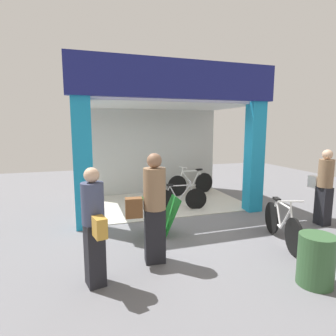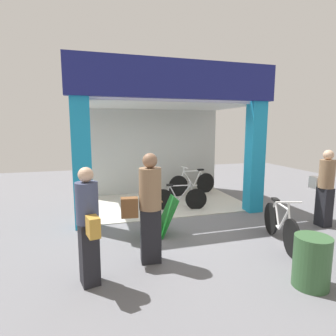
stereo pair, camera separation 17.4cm
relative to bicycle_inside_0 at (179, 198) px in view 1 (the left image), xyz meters
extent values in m
plane|color=slate|center=(-0.30, -0.63, -0.32)|extent=(17.40, 17.40, 0.00)
cube|color=beige|center=(-0.30, 0.78, -0.31)|extent=(4.70, 2.82, 0.02)
cube|color=#B7B7B2|center=(-0.30, 2.19, 1.11)|extent=(4.70, 0.12, 2.86)
cube|color=#198CBF|center=(-2.45, -0.63, 1.11)|extent=(0.40, 0.36, 2.86)
cube|color=#198CBF|center=(1.85, -0.63, 1.11)|extent=(0.40, 0.36, 2.86)
cube|color=navy|center=(-0.30, -0.78, 2.96)|extent=(4.90, 0.20, 0.85)
cube|color=silver|center=(-0.30, 0.78, 2.51)|extent=(4.70, 2.82, 0.06)
cylinder|color=black|center=(-0.43, 0.09, -0.03)|extent=(0.57, 0.16, 0.58)
cylinder|color=black|center=(0.44, -0.10, -0.03)|extent=(0.57, 0.16, 0.58)
cylinder|color=silver|center=(-0.23, 0.05, -0.06)|extent=(0.39, 0.11, 0.07)
cylinder|color=silver|center=(-0.15, 0.03, 0.13)|extent=(0.25, 0.08, 0.43)
cylinder|color=silver|center=(0.12, -0.03, 0.14)|extent=(0.35, 0.11, 0.45)
cylinder|color=silver|center=(0.01, 0.00, 0.35)|extent=(0.55, 0.15, 0.05)
cylinder|color=silver|center=(-0.34, 0.07, 0.15)|extent=(0.19, 0.07, 0.39)
cylinder|color=silver|center=(0.35, -0.08, 0.16)|extent=(0.18, 0.07, 0.40)
cylinder|color=silver|center=(0.28, -0.06, 0.41)|extent=(0.05, 0.04, 0.12)
cylinder|color=silver|center=(0.27, -0.06, 0.47)|extent=(0.11, 0.40, 0.03)
cube|color=black|center=(-0.26, 0.06, 0.37)|extent=(0.19, 0.12, 0.04)
cylinder|color=black|center=(1.47, 1.59, 0.02)|extent=(0.68, 0.17, 0.68)
cylinder|color=black|center=(0.43, 1.39, 0.02)|extent=(0.68, 0.17, 0.68)
cylinder|color=white|center=(1.22, 1.54, -0.01)|extent=(0.46, 0.12, 0.09)
cylinder|color=white|center=(1.13, 1.53, 0.21)|extent=(0.30, 0.09, 0.51)
cylinder|color=white|center=(0.81, 1.47, 0.22)|extent=(0.42, 0.11, 0.54)
cylinder|color=white|center=(0.94, 1.49, 0.47)|extent=(0.65, 0.16, 0.05)
cylinder|color=white|center=(1.35, 1.57, 0.24)|extent=(0.23, 0.08, 0.46)
cylinder|color=white|center=(0.53, 1.41, 0.25)|extent=(0.21, 0.07, 0.47)
cylinder|color=white|center=(0.63, 1.43, 0.55)|extent=(0.06, 0.05, 0.14)
cylinder|color=white|center=(0.64, 1.43, 0.62)|extent=(0.12, 0.47, 0.03)
cube|color=black|center=(1.26, 1.55, 0.49)|extent=(0.22, 0.14, 0.05)
cylinder|color=black|center=(1.30, -2.13, 0.01)|extent=(0.24, 0.65, 0.66)
cylinder|color=black|center=(0.99, -3.10, 0.01)|extent=(0.24, 0.65, 0.66)
cylinder|color=white|center=(1.22, -2.36, -0.02)|extent=(0.17, 0.44, 0.09)
cylinder|color=white|center=(1.20, -2.45, 0.20)|extent=(0.12, 0.29, 0.50)
cylinder|color=white|center=(1.10, -2.75, 0.21)|extent=(0.15, 0.40, 0.52)
cylinder|color=white|center=(1.14, -2.63, 0.45)|extent=(0.22, 0.62, 0.05)
cylinder|color=white|center=(1.26, -2.24, 0.22)|extent=(0.10, 0.22, 0.44)
cylinder|color=white|center=(1.02, -3.01, 0.23)|extent=(0.09, 0.20, 0.46)
cylinder|color=white|center=(1.05, -2.92, 0.52)|extent=(0.05, 0.06, 0.14)
cylinder|color=white|center=(1.05, -2.91, 0.59)|extent=(0.45, 0.17, 0.03)
cube|color=black|center=(1.23, -2.32, 0.47)|extent=(0.16, 0.22, 0.05)
cube|color=#197226|center=(-1.13, -1.51, 0.06)|extent=(0.38, 0.57, 0.79)
cube|color=#197226|center=(-0.79, -1.52, 0.06)|extent=(0.38, 0.57, 0.79)
cylinder|color=olive|center=(-0.96, -1.51, 0.45)|extent=(0.04, 0.57, 0.03)
cube|color=black|center=(2.75, -2.05, 0.12)|extent=(0.24, 0.29, 0.88)
cylinder|color=#8C6B4C|center=(2.75, -2.05, 0.87)|extent=(0.32, 0.32, 0.63)
sphere|color=#D8AD8C|center=(2.75, -2.05, 1.30)|extent=(0.22, 0.22, 0.22)
cube|color=white|center=(2.75, -1.75, 0.62)|extent=(0.15, 0.25, 0.27)
cube|color=black|center=(-1.38, -2.60, 0.13)|extent=(0.35, 0.27, 0.91)
cylinder|color=#8C6B4C|center=(-1.38, -2.60, 0.92)|extent=(0.40, 0.40, 0.67)
sphere|color=#8C664C|center=(-1.38, -2.60, 1.37)|extent=(0.24, 0.24, 0.24)
cube|color=brown|center=(-1.71, -2.57, 0.63)|extent=(0.29, 0.19, 0.32)
cube|color=black|center=(-2.36, -3.00, 0.13)|extent=(0.30, 0.33, 0.91)
cylinder|color=#3F4766|center=(-2.36, -3.00, 0.87)|extent=(0.37, 0.37, 0.57)
sphere|color=#D8AD8C|center=(-2.36, -3.00, 1.26)|extent=(0.21, 0.21, 0.21)
cube|color=#BF8C33|center=(-2.29, -3.28, 0.62)|extent=(0.19, 0.26, 0.27)
cylinder|color=#335933|center=(0.62, -3.94, 0.04)|extent=(0.49, 0.49, 0.73)
camera|label=1|loc=(-2.48, -6.78, 1.90)|focal=29.41mm
camera|label=2|loc=(-2.31, -6.83, 1.90)|focal=29.41mm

